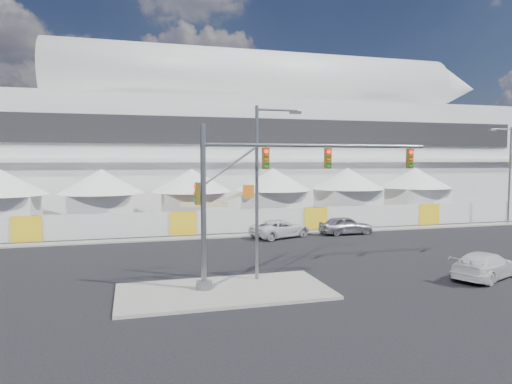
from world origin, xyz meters
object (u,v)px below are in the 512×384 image
object	(u,v)px
pickup_curb	(281,228)
streetlight_median	(261,180)
sedan_silver	(346,225)
streetlight_curb	(508,168)
lot_car_a	(431,210)
lot_car_b	(498,210)
pickup_near	(485,265)
traffic_mast	(255,195)
boom_lift	(198,217)

from	to	relation	value
pickup_curb	streetlight_median	distance (m)	14.45
sedan_silver	streetlight_curb	distance (m)	18.75
sedan_silver	lot_car_a	xyz separation A→B (m)	(14.98, 8.81, -0.05)
lot_car_a	lot_car_b	size ratio (longest dim) A/B	1.11
sedan_silver	streetlight_curb	xyz separation A→B (m)	(18.08, 1.40, 4.74)
pickup_near	lot_car_b	world-z (taller)	pickup_near
lot_car_b	streetlight_median	world-z (taller)	streetlight_median
traffic_mast	boom_lift	size ratio (longest dim) A/B	1.48
traffic_mast	streetlight_curb	xyz separation A→B (m)	(29.84, 15.18, 0.91)
lot_car_a	lot_car_b	bearing A→B (deg)	-61.40
pickup_near	streetlight_curb	size ratio (longest dim) A/B	0.51
lot_car_b	streetlight_median	distance (m)	39.23
pickup_curb	lot_car_a	bearing A→B (deg)	-87.90
lot_car_b	streetlight_median	bearing A→B (deg)	107.85
pickup_near	streetlight_median	distance (m)	12.82
sedan_silver	streetlight_median	bearing A→B (deg)	137.23
pickup_curb	lot_car_b	bearing A→B (deg)	-96.72
lot_car_b	streetlight_curb	size ratio (longest dim) A/B	0.41
sedan_silver	lot_car_b	size ratio (longest dim) A/B	1.16
lot_car_a	streetlight_curb	distance (m)	9.36
lot_car_b	traffic_mast	size ratio (longest dim) A/B	0.32
pickup_curb	lot_car_a	world-z (taller)	pickup_curb
traffic_mast	sedan_silver	bearing A→B (deg)	49.54
traffic_mast	streetlight_median	world-z (taller)	streetlight_median
streetlight_median	streetlight_curb	size ratio (longest dim) A/B	0.94
lot_car_a	pickup_curb	bearing A→B (deg)	154.17
boom_lift	lot_car_b	bearing A→B (deg)	16.57
pickup_near	lot_car_b	size ratio (longest dim) A/B	1.25
pickup_near	boom_lift	distance (m)	24.84
streetlight_curb	pickup_near	bearing A→B (deg)	-136.50
lot_car_b	boom_lift	size ratio (longest dim) A/B	0.48
lot_car_a	boom_lift	bearing A→B (deg)	136.50
streetlight_median	lot_car_a	bearing A→B (deg)	39.38
streetlight_curb	boom_lift	xyz separation A→B (m)	(-29.78, 4.98, -4.42)
pickup_curb	traffic_mast	xyz separation A→B (m)	(-5.95, -13.82, 3.88)
sedan_silver	lot_car_a	distance (m)	17.38
pickup_near	lot_car_a	world-z (taller)	lot_car_a
lot_car_b	traffic_mast	bearing A→B (deg)	108.83
lot_car_a	pickup_near	bearing A→B (deg)	-169.66
pickup_curb	boom_lift	distance (m)	8.66
pickup_near	streetlight_median	world-z (taller)	streetlight_median
streetlight_curb	boom_lift	bearing A→B (deg)	170.51
sedan_silver	streetlight_curb	world-z (taller)	streetlight_curb
sedan_silver	streetlight_median	size ratio (longest dim) A/B	0.51
sedan_silver	boom_lift	bearing A→B (deg)	60.02
pickup_curb	pickup_near	xyz separation A→B (m)	(6.38, -15.25, -0.02)
pickup_near	streetlight_curb	xyz separation A→B (m)	(17.50, 16.61, 4.81)
pickup_curb	lot_car_b	world-z (taller)	pickup_curb
pickup_near	boom_lift	world-z (taller)	boom_lift
lot_car_a	streetlight_curb	bearing A→B (deg)	-116.03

